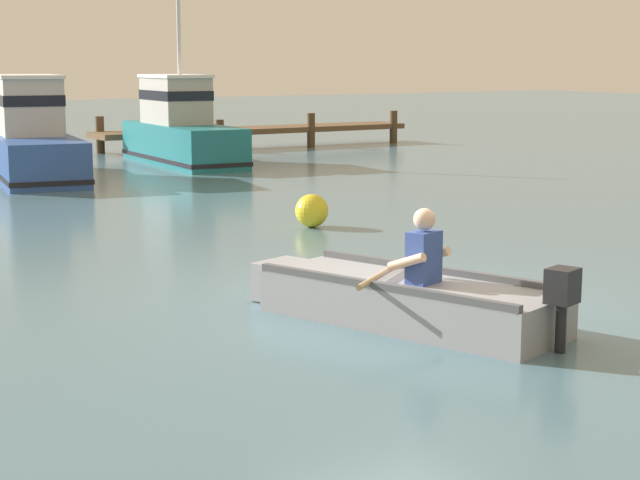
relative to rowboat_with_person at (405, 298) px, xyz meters
name	(u,v)px	position (x,y,z in m)	size (l,w,h in m)	color
ground_plane	(397,306)	(0.38, 0.64, -0.25)	(120.00, 120.00, 0.00)	slate
wooden_dock	(256,130)	(8.99, 19.62, 0.29)	(10.06, 1.64, 1.05)	brown
rowboat_with_person	(405,298)	(0.00, 0.00, 0.00)	(2.02, 3.65, 1.19)	gray
moored_boat_blue	(32,140)	(0.83, 15.16, 0.59)	(2.55, 5.60, 2.30)	#2D519E
moored_boat_teal	(181,131)	(5.04, 16.37, 0.59)	(1.85, 5.09, 4.57)	#1E727A
mooring_buoy	(312,211)	(2.43, 5.75, 0.01)	(0.53, 0.53, 0.53)	yellow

